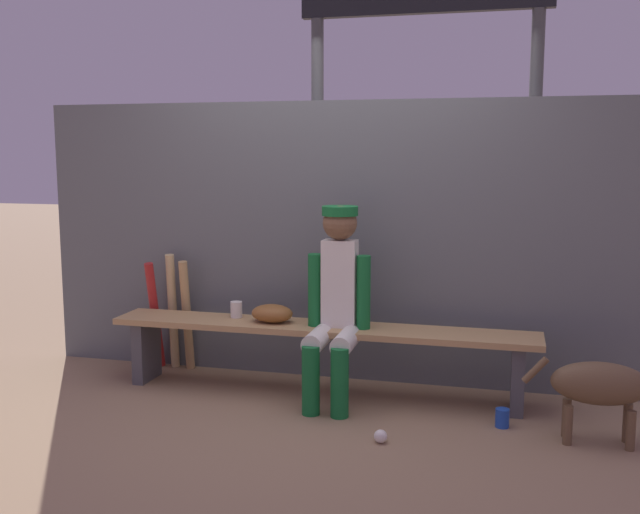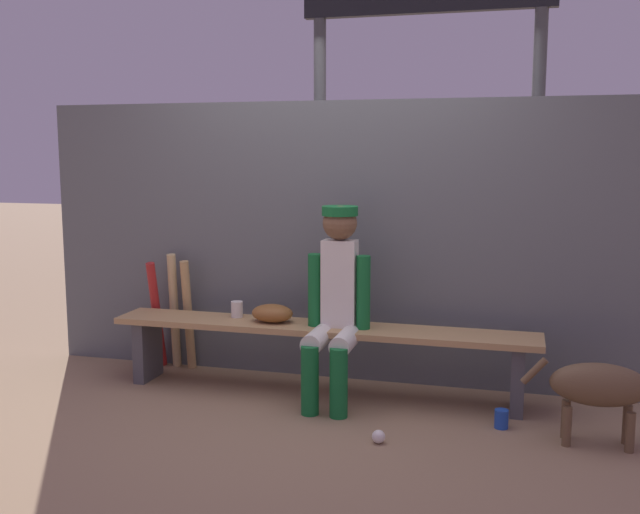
# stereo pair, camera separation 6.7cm
# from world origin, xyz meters

# --- Properties ---
(ground_plane) EXTENTS (30.00, 30.00, 0.00)m
(ground_plane) POSITION_xyz_m (0.00, 0.00, 0.00)
(ground_plane) COLOR #937556
(chainlink_fence) EXTENTS (4.32, 0.03, 1.93)m
(chainlink_fence) POSITION_xyz_m (0.00, 0.39, 0.97)
(chainlink_fence) COLOR #595E63
(chainlink_fence) RESTS_ON ground_plane
(dugout_bench) EXTENTS (2.82, 0.36, 0.47)m
(dugout_bench) POSITION_xyz_m (0.00, 0.00, 0.37)
(dugout_bench) COLOR tan
(dugout_bench) RESTS_ON ground_plane
(player_seated) EXTENTS (0.41, 0.55, 1.25)m
(player_seated) POSITION_xyz_m (0.13, -0.11, 0.68)
(player_seated) COLOR silver
(player_seated) RESTS_ON ground_plane
(baseball_glove) EXTENTS (0.28, 0.20, 0.12)m
(baseball_glove) POSITION_xyz_m (-0.33, 0.00, 0.53)
(baseball_glove) COLOR brown
(baseball_glove) RESTS_ON dugout_bench
(bat_wood_tan) EXTENTS (0.06, 0.15, 0.82)m
(bat_wood_tan) POSITION_xyz_m (-1.07, 0.28, 0.41)
(bat_wood_tan) COLOR tan
(bat_wood_tan) RESTS_ON ground_plane
(bat_wood_natural) EXTENTS (0.08, 0.14, 0.86)m
(bat_wood_natural) POSITION_xyz_m (-1.20, 0.30, 0.43)
(bat_wood_natural) COLOR tan
(bat_wood_natural) RESTS_ON ground_plane
(bat_aluminum_red) EXTENTS (0.07, 0.22, 0.80)m
(bat_aluminum_red) POSITION_xyz_m (-1.32, 0.25, 0.40)
(bat_aluminum_red) COLOR #B22323
(bat_aluminum_red) RESTS_ON ground_plane
(baseball) EXTENTS (0.07, 0.07, 0.07)m
(baseball) POSITION_xyz_m (0.53, -0.71, 0.04)
(baseball) COLOR white
(baseball) RESTS_ON ground_plane
(cup_on_ground) EXTENTS (0.08, 0.08, 0.11)m
(cup_on_ground) POSITION_xyz_m (1.18, -0.30, 0.06)
(cup_on_ground) COLOR #1E47AD
(cup_on_ground) RESTS_ON ground_plane
(cup_on_bench) EXTENTS (0.08, 0.08, 0.11)m
(cup_on_bench) POSITION_xyz_m (-0.61, 0.07, 0.52)
(cup_on_bench) COLOR silver
(cup_on_bench) RESTS_ON dugout_bench
(scoreboard) EXTENTS (2.21, 0.27, 3.83)m
(scoreboard) POSITION_xyz_m (0.54, 1.33, 2.70)
(scoreboard) COLOR #3F3F42
(scoreboard) RESTS_ON ground_plane
(dog) EXTENTS (0.84, 0.20, 0.49)m
(dog) POSITION_xyz_m (1.74, -0.42, 0.34)
(dog) COLOR brown
(dog) RESTS_ON ground_plane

